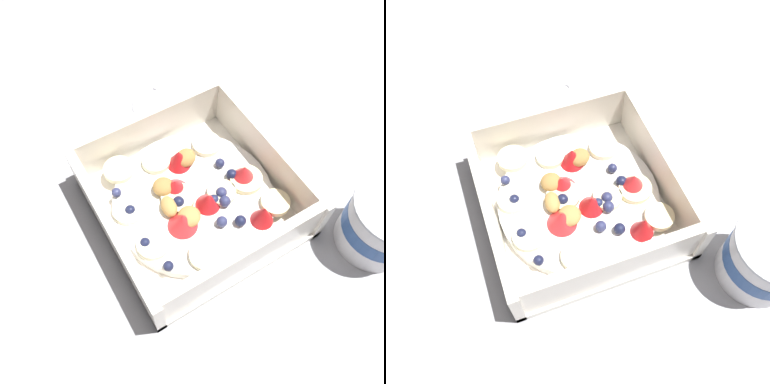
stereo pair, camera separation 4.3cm
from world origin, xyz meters
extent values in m
plane|color=#9E9EA3|center=(0.00, 0.00, 0.00)|extent=(2.40, 2.40, 0.00)
cube|color=white|center=(0.00, -0.01, 0.01)|extent=(0.20, 0.20, 0.01)
cube|color=white|center=(0.00, -0.10, 0.03)|extent=(0.20, 0.01, 0.06)
cube|color=white|center=(0.00, 0.09, 0.03)|extent=(0.20, 0.01, 0.06)
cube|color=white|center=(-0.10, -0.01, 0.03)|extent=(0.01, 0.18, 0.06)
cube|color=white|center=(0.09, -0.01, 0.03)|extent=(0.01, 0.18, 0.06)
cylinder|color=white|center=(0.00, -0.01, 0.02)|extent=(0.17, 0.17, 0.01)
cylinder|color=#F4EAB7|center=(0.06, -0.03, 0.03)|extent=(0.03, 0.03, 0.01)
cylinder|color=#F7EFC6|center=(-0.02, -0.08, 0.03)|extent=(0.04, 0.04, 0.01)
cylinder|color=beige|center=(0.01, 0.05, 0.03)|extent=(0.04, 0.04, 0.01)
cylinder|color=#F7EFC6|center=(-0.06, -0.02, 0.03)|extent=(0.04, 0.04, 0.01)
cylinder|color=#F4EAB7|center=(-0.01, -0.02, 0.03)|extent=(0.04, 0.04, 0.01)
cylinder|color=#F7EFC6|center=(-0.05, 0.04, 0.03)|extent=(0.04, 0.04, 0.01)
cylinder|color=#F7EFC6|center=(0.03, -0.07, 0.03)|extent=(0.05, 0.05, 0.01)
cylinder|color=#F4EAB7|center=(-0.07, -0.06, 0.03)|extent=(0.04, 0.04, 0.01)
cylinder|color=beige|center=(0.01, 0.02, 0.03)|extent=(0.04, 0.04, 0.01)
cylinder|color=beige|center=(0.05, 0.06, 0.03)|extent=(0.04, 0.04, 0.01)
cone|color=red|center=(0.01, 0.05, 0.04)|extent=(0.04, 0.04, 0.02)
cone|color=red|center=(0.02, -0.04, 0.03)|extent=(0.04, 0.04, 0.02)
cone|color=red|center=(-0.02, -0.02, 0.03)|extent=(0.04, 0.04, 0.02)
cone|color=red|center=(0.02, 0.00, 0.03)|extent=(0.03, 0.03, 0.02)
cone|color=red|center=(0.06, 0.04, 0.04)|extent=(0.03, 0.03, 0.03)
cone|color=red|center=(-0.05, 0.00, 0.04)|extent=(0.04, 0.04, 0.02)
sphere|color=navy|center=(-0.04, -0.08, 0.03)|extent=(0.01, 0.01, 0.01)
sphere|color=#191E3D|center=(0.05, 0.02, 0.03)|extent=(0.01, 0.01, 0.01)
sphere|color=#191E3D|center=(0.00, -0.03, 0.03)|extent=(0.01, 0.01, 0.01)
sphere|color=#191E3D|center=(0.06, -0.07, 0.03)|extent=(0.01, 0.01, 0.01)
sphere|color=#23284C|center=(0.02, 0.01, 0.03)|extent=(0.01, 0.01, 0.01)
sphere|color=#191E3D|center=(-0.02, -0.07, 0.03)|extent=(0.01, 0.01, 0.01)
sphere|color=navy|center=(0.02, 0.02, 0.03)|extent=(0.01, 0.01, 0.01)
sphere|color=#191E3D|center=(0.02, -0.08, 0.03)|extent=(0.01, 0.01, 0.01)
sphere|color=#191E3D|center=(0.00, 0.04, 0.03)|extent=(0.01, 0.01, 0.01)
sphere|color=navy|center=(0.04, 0.00, 0.03)|extent=(0.01, 0.01, 0.01)
sphere|color=navy|center=(0.01, 0.02, 0.03)|extent=(0.01, 0.01, 0.01)
sphere|color=#191E3D|center=(0.01, 0.05, 0.03)|extent=(0.01, 0.01, 0.01)
sphere|color=#23284C|center=(-0.02, 0.04, 0.03)|extent=(0.01, 0.01, 0.01)
ellipsoid|color=tan|center=(0.00, -0.04, 0.03)|extent=(0.03, 0.02, 0.01)
ellipsoid|color=#AD7F42|center=(-0.04, 0.01, 0.03)|extent=(0.03, 0.03, 0.02)
ellipsoid|color=tan|center=(0.02, -0.03, 0.03)|extent=(0.03, 0.03, 0.02)
ellipsoid|color=#AD7F42|center=(-0.02, -0.03, 0.03)|extent=(0.03, 0.03, 0.02)
ellipsoid|color=silver|center=(-0.17, 0.02, 0.00)|extent=(0.05, 0.06, 0.01)
cylinder|color=silver|center=(-0.21, 0.09, 0.00)|extent=(0.07, 0.11, 0.01)
cylinder|color=white|center=(0.13, 0.13, 0.03)|extent=(0.08, 0.08, 0.07)
cylinder|color=#2D5193|center=(0.13, 0.13, 0.04)|extent=(0.08, 0.08, 0.02)
camera|label=1|loc=(0.19, -0.12, 0.40)|focal=38.05mm
camera|label=2|loc=(0.21, -0.08, 0.40)|focal=38.05mm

